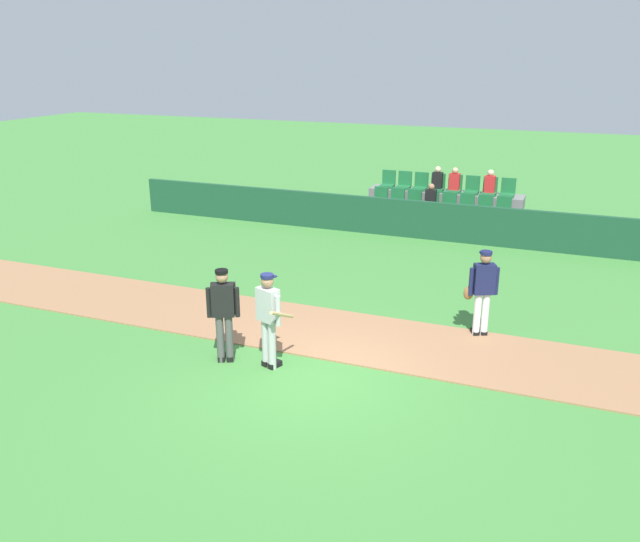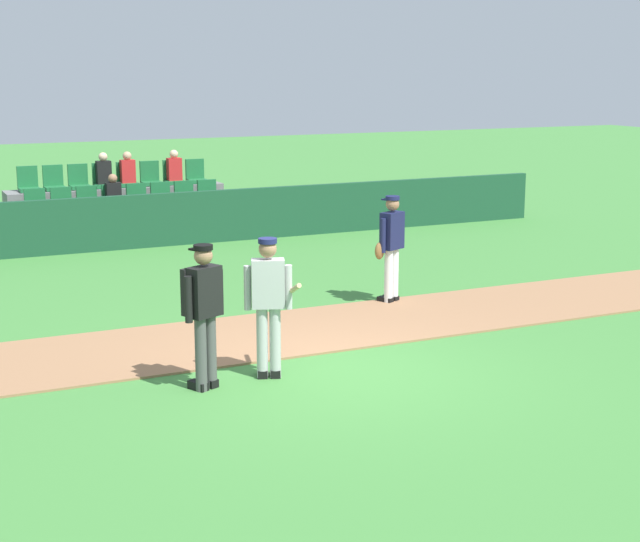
{
  "view_description": "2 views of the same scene",
  "coord_description": "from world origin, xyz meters",
  "views": [
    {
      "loc": [
        3.92,
        -9.34,
        5.38
      ],
      "look_at": [
        -0.59,
        1.96,
        1.27
      ],
      "focal_mm": 36.66,
      "sensor_mm": 36.0,
      "label": 1
    },
    {
      "loc": [
        -5.18,
        -10.6,
        3.79
      ],
      "look_at": [
        0.41,
        1.28,
        1.02
      ],
      "focal_mm": 54.56,
      "sensor_mm": 36.0,
      "label": 2
    }
  ],
  "objects": [
    {
      "name": "ground_plane",
      "position": [
        0.0,
        0.0,
        0.0
      ],
      "size": [
        80.0,
        80.0,
        0.0
      ],
      "primitive_type": "plane",
      "color": "#42843A"
    },
    {
      "name": "infield_dirt_path",
      "position": [
        0.0,
        1.9,
        0.01
      ],
      "size": [
        28.0,
        2.35,
        0.03
      ],
      "primitive_type": "cube",
      "color": "#9E704C",
      "rests_on": "ground"
    },
    {
      "name": "dugout_fence",
      "position": [
        0.0,
        9.48,
        0.57
      ],
      "size": [
        20.0,
        0.16,
        1.14
      ],
      "primitive_type": "cube",
      "color": "#19472D",
      "rests_on": "ground"
    },
    {
      "name": "stadium_bleachers",
      "position": [
        0.01,
        10.93,
        0.5
      ],
      "size": [
        5.0,
        2.1,
        1.9
      ],
      "color": "slate",
      "rests_on": "ground"
    },
    {
      "name": "batter_grey_jersey",
      "position": [
        -0.83,
        0.13,
        0.97
      ],
      "size": [
        0.6,
        0.8,
        1.76
      ],
      "color": "#B2B2B2",
      "rests_on": "ground"
    },
    {
      "name": "umpire_home_plate",
      "position": [
        -1.69,
        0.06,
        1.0
      ],
      "size": [
        0.54,
        0.43,
        1.76
      ],
      "color": "#4C4C4C",
      "rests_on": "ground"
    },
    {
      "name": "runner_navy_jersey",
      "position": [
        2.44,
        2.89,
        0.96
      ],
      "size": [
        0.65,
        0.42,
        1.76
      ],
      "color": "white",
      "rests_on": "ground"
    }
  ]
}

